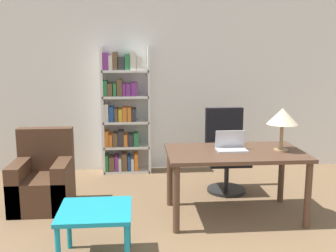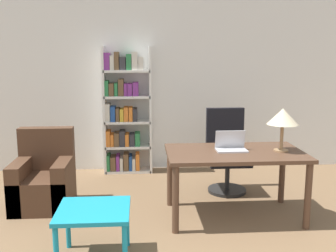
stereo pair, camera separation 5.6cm
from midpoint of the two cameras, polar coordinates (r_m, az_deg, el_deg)
wall_back at (r=6.05m, az=0.98°, el=6.40°), size 8.00×0.06×2.70m
desk at (r=4.33m, az=10.02°, el=-4.90°), size 1.47×0.86×0.74m
laptop at (r=4.32m, az=9.49°, el=-2.90°), size 0.33×0.21×0.21m
table_lamp at (r=4.36m, az=16.67°, el=1.20°), size 0.33×0.33×0.47m
office_chair at (r=5.20m, az=8.78°, el=-3.92°), size 0.52×0.52×1.07m
side_table_blue at (r=3.49m, az=-10.27°, el=-12.75°), size 0.61×0.59×0.48m
armchair at (r=4.88m, az=-17.25°, el=-7.73°), size 0.65×0.70×0.90m
bookshelf at (r=5.89m, az=-6.06°, el=1.84°), size 0.72×0.28×1.89m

